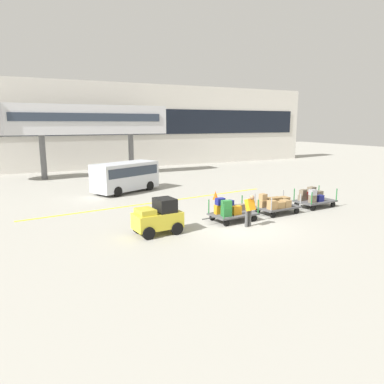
{
  "coord_description": "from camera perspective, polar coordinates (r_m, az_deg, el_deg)",
  "views": [
    {
      "loc": [
        -9.46,
        -13.76,
        4.85
      ],
      "look_at": [
        -0.82,
        3.61,
        1.12
      ],
      "focal_mm": 33.6,
      "sensor_mm": 36.0,
      "label": 1
    }
  ],
  "objects": [
    {
      "name": "baggage_tug",
      "position": [
        15.97,
        -5.38,
        -4.04
      ],
      "size": [
        2.18,
        1.37,
        1.58
      ],
      "color": "gold",
      "rests_on": "ground_plane"
    },
    {
      "name": "ground_plane",
      "position": [
        17.39,
        7.77,
        -5.43
      ],
      "size": [
        120.0,
        120.0,
        0.0
      ],
      "primitive_type": "plane",
      "color": "#9E9B91"
    },
    {
      "name": "shuttle_van",
      "position": [
        26.02,
        -10.51,
        2.7
      ],
      "size": [
        5.16,
        3.71,
        2.1
      ],
      "color": "silver",
      "rests_on": "ground_plane"
    },
    {
      "name": "baggage_handler",
      "position": [
        17.15,
        9.11,
        -2.7
      ],
      "size": [
        0.46,
        0.48,
        1.56
      ],
      "color": "#4C4C4C",
      "rests_on": "ground_plane"
    },
    {
      "name": "baggage_cart_middle",
      "position": [
        20.06,
        13.15,
        -1.85
      ],
      "size": [
        3.05,
        1.58,
        1.11
      ],
      "color": "#4C4C4F",
      "rests_on": "ground_plane"
    },
    {
      "name": "terminal_building",
      "position": [
        40.85,
        -13.28,
        10.19
      ],
      "size": [
        51.7,
        2.51,
        9.12
      ],
      "color": "silver",
      "rests_on": "ground_plane"
    },
    {
      "name": "baggage_cart_tail",
      "position": [
        22.22,
        18.69,
        -0.86
      ],
      "size": [
        3.05,
        1.58,
        1.15
      ],
      "color": "#4C4C4F",
      "rests_on": "ground_plane"
    },
    {
      "name": "apron_lead_line",
      "position": [
        22.56,
        -5.13,
        -1.58
      ],
      "size": [
        16.46,
        2.25,
        0.01
      ],
      "primitive_type": "cube",
      "rotation": [
        0.0,
        0.0,
        0.12
      ],
      "color": "yellow",
      "rests_on": "ground_plane"
    },
    {
      "name": "jet_bridge",
      "position": [
        34.06,
        -19.07,
        10.72
      ],
      "size": [
        16.49,
        3.0,
        6.46
      ],
      "color": "silver",
      "rests_on": "ground_plane"
    },
    {
      "name": "baggage_cart_lead",
      "position": [
        18.08,
        6.1,
        -2.91
      ],
      "size": [
        3.05,
        1.58,
        1.19
      ],
      "color": "#4C4C4F",
      "rests_on": "ground_plane"
    },
    {
      "name": "safety_cone_far",
      "position": [
        23.21,
        3.74,
        -0.52
      ],
      "size": [
        0.36,
        0.36,
        0.55
      ],
      "primitive_type": "cone",
      "color": "#EA590F",
      "rests_on": "ground_plane"
    }
  ]
}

